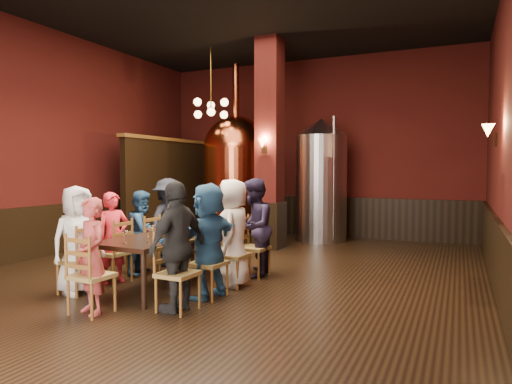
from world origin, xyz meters
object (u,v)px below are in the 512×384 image
at_px(person_0, 77,240).
at_px(person_1, 113,237).
at_px(copper_kettle, 236,175).
at_px(rose_vase, 212,214).
at_px(dining_table, 172,238).
at_px(person_2, 143,232).
at_px(steel_vessel, 321,180).

relative_size(person_0, person_1, 1.09).
xyz_separation_m(copper_kettle, rose_vase, (1.27, -3.45, -0.59)).
bearing_deg(person_0, dining_table, -26.87).
bearing_deg(person_1, person_2, 18.76).
bearing_deg(person_2, person_1, 161.60).
bearing_deg(copper_kettle, person_2, -85.33).
bearing_deg(rose_vase, steel_vessel, 78.67).
distance_m(person_1, rose_vase, 1.63).
height_order(person_0, person_2, person_0).
relative_size(dining_table, person_2, 1.80).
bearing_deg(steel_vessel, dining_table, -100.23).
bearing_deg(person_0, person_1, 13.50).
relative_size(dining_table, copper_kettle, 0.57).
bearing_deg(dining_table, copper_kettle, 107.67).
relative_size(steel_vessel, rose_vase, 8.99).
height_order(person_2, copper_kettle, copper_kettle).
bearing_deg(steel_vessel, person_2, -110.80).
bearing_deg(rose_vase, person_0, -117.25).
height_order(person_1, copper_kettle, copper_kettle).
xyz_separation_m(steel_vessel, rose_vase, (-0.78, -3.89, -0.49)).
relative_size(dining_table, rose_vase, 7.59).
bearing_deg(person_2, dining_table, -129.62).
xyz_separation_m(dining_table, person_1, (-0.87, -0.28, -0.00)).
xyz_separation_m(person_0, rose_vase, (1.00, 1.95, 0.22)).
height_order(copper_kettle, rose_vase, copper_kettle).
distance_m(person_0, person_2, 1.33).
height_order(person_0, copper_kettle, copper_kettle).
xyz_separation_m(dining_table, person_2, (-0.83, 0.37, -0.01)).
bearing_deg(rose_vase, person_2, -146.36).
bearing_deg(person_1, steel_vessel, 3.09).
xyz_separation_m(dining_table, steel_vessel, (0.88, 4.88, 0.76)).
distance_m(person_1, person_2, 0.66).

